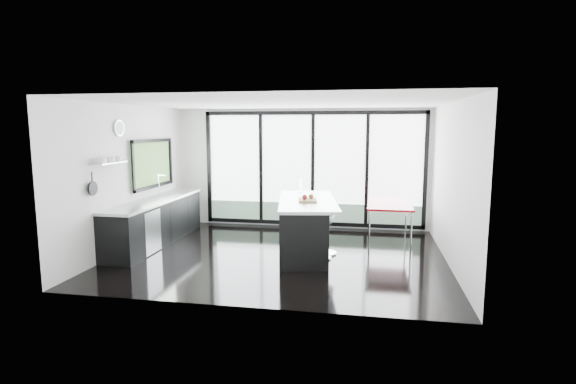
% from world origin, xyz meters
% --- Properties ---
extents(floor, '(6.00, 5.00, 0.00)m').
position_xyz_m(floor, '(0.00, 0.00, 0.00)').
color(floor, black).
rests_on(floor, ground).
extents(ceiling, '(6.00, 5.00, 0.00)m').
position_xyz_m(ceiling, '(0.00, 0.00, 2.80)').
color(ceiling, white).
rests_on(ceiling, wall_back).
extents(wall_back, '(6.00, 0.09, 2.80)m').
position_xyz_m(wall_back, '(0.27, 2.47, 1.27)').
color(wall_back, silver).
rests_on(wall_back, ground).
extents(wall_front, '(6.00, 0.00, 2.80)m').
position_xyz_m(wall_front, '(0.00, -2.50, 1.40)').
color(wall_front, silver).
rests_on(wall_front, ground).
extents(wall_left, '(0.26, 5.00, 2.80)m').
position_xyz_m(wall_left, '(-2.97, 0.27, 1.56)').
color(wall_left, silver).
rests_on(wall_left, ground).
extents(wall_right, '(0.00, 5.00, 2.80)m').
position_xyz_m(wall_right, '(3.00, 0.00, 1.40)').
color(wall_right, silver).
rests_on(wall_right, ground).
extents(counter_cabinets, '(0.69, 3.24, 1.36)m').
position_xyz_m(counter_cabinets, '(-2.67, 0.40, 0.46)').
color(counter_cabinets, black).
rests_on(counter_cabinets, floor).
extents(island, '(1.45, 2.62, 1.32)m').
position_xyz_m(island, '(0.39, 0.31, 0.51)').
color(island, black).
rests_on(island, floor).
extents(bar_stool_near, '(0.49, 0.49, 0.63)m').
position_xyz_m(bar_stool_near, '(0.77, -0.09, 0.32)').
color(bar_stool_near, silver).
rests_on(bar_stool_near, floor).
extents(bar_stool_far, '(0.49, 0.49, 0.73)m').
position_xyz_m(bar_stool_far, '(0.81, 0.24, 0.36)').
color(bar_stool_far, silver).
rests_on(bar_stool_far, floor).
extents(red_table, '(0.89, 1.55, 0.83)m').
position_xyz_m(red_table, '(2.03, 1.31, 0.41)').
color(red_table, '#A20009').
rests_on(red_table, floor).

